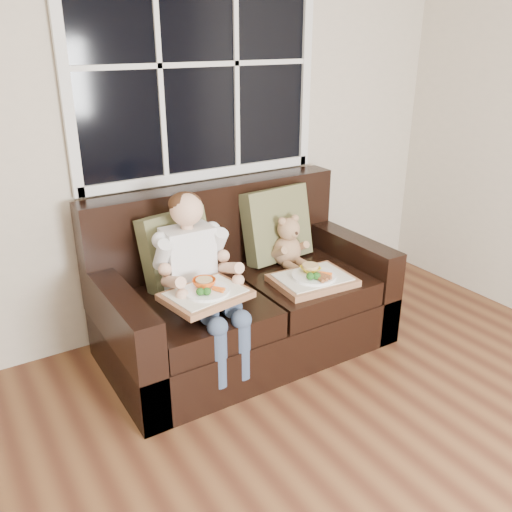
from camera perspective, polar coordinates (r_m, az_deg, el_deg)
window_back at (r=3.38m, az=-6.10°, el=19.43°), size 1.62×0.04×1.37m
loveseat at (r=3.33m, az=-1.60°, el=-4.54°), size 1.70×0.92×0.96m
pillow_left at (r=3.17m, az=-8.40°, el=0.79°), size 0.46×0.29×0.44m
pillow_right at (r=3.49m, az=2.20°, el=3.35°), size 0.48×0.25×0.48m
child at (r=2.94m, az=-6.26°, el=-1.07°), size 0.40×0.60×0.91m
teddy_bear at (r=3.42m, az=3.40°, el=1.20°), size 0.20×0.25×0.34m
tray_left at (r=2.82m, az=-5.31°, el=-3.93°), size 0.46×0.38×0.10m
tray_right at (r=3.21m, az=5.97°, el=-2.39°), size 0.48×0.38×0.10m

